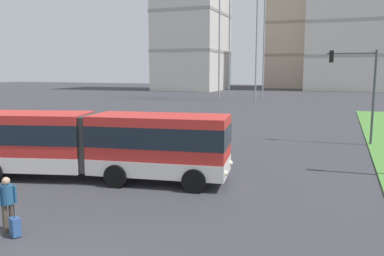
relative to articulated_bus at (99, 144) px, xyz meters
name	(u,v)px	position (x,y,z in m)	size (l,w,h in m)	color
articulated_bus	(99,144)	(0.00, 0.00, 0.00)	(12.06, 4.90, 3.00)	red
pedestrian_crossing	(7,201)	(0.79, -6.06, -0.65)	(0.36, 0.53, 1.74)	#4C4238
rolling_suitcase	(15,227)	(1.24, -6.26, -1.34)	(0.43, 0.37, 0.97)	#335693
traffic_light_far_right	(359,81)	(11.21, 13.49, 2.59)	(3.13, 0.28, 6.27)	#474C51
apartment_tower_centre	(353,8)	(11.73, 91.95, 18.49)	(20.95, 17.11, 40.25)	silver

